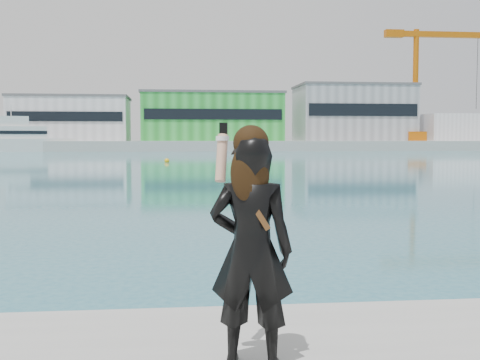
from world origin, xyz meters
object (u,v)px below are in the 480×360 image
Objects in this scene: buoy_near at (167,162)px; woman at (251,243)px; motor_yacht at (20,139)px; dock_crane at (421,81)px.

woman reaches higher than buoy_near.
motor_yacht reaches higher than buoy_near.
buoy_near is at bearing -129.86° from dock_crane.
motor_yacht is 11.53× the size of woman.
dock_crane reaches higher than buoy_near.
dock_crane reaches higher than motor_yacht.
buoy_near is 57.70m from woman.
motor_yacht is 61.17m from buoy_near.
dock_crane is 14.41× the size of woman.
dock_crane is 48.00× the size of buoy_near.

